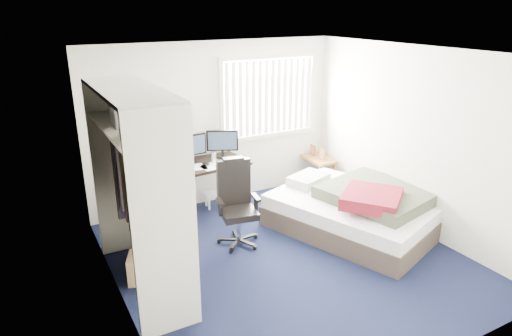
{
  "coord_description": "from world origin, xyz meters",
  "views": [
    {
      "loc": [
        -2.73,
        -4.19,
        2.98
      ],
      "look_at": [
        -0.23,
        0.4,
        1.11
      ],
      "focal_mm": 32.0,
      "sensor_mm": 36.0,
      "label": 1
    }
  ],
  "objects": [
    {
      "name": "ground",
      "position": [
        0.0,
        0.0,
        0.0
      ],
      "size": [
        4.2,
        4.2,
        0.0
      ],
      "primitive_type": "plane",
      "color": "black",
      "rests_on": "ground"
    },
    {
      "name": "closet",
      "position": [
        -1.67,
        0.27,
        1.35
      ],
      "size": [
        0.64,
        1.84,
        2.22
      ],
      "color": "beige",
      "rests_on": "ground"
    },
    {
      "name": "nightstand",
      "position": [
        1.75,
        1.85,
        0.45
      ],
      "size": [
        0.41,
        0.77,
        0.7
      ],
      "color": "brown",
      "rests_on": "ground"
    },
    {
      "name": "pine_box",
      "position": [
        -1.65,
        0.37,
        0.16
      ],
      "size": [
        0.51,
        0.45,
        0.32
      ],
      "primitive_type": "cube",
      "rotation": [
        0.0,
        0.0,
        -0.38
      ],
      "color": "tan",
      "rests_on": "ground"
    },
    {
      "name": "bed",
      "position": [
        1.28,
        0.21,
        0.29
      ],
      "size": [
        2.23,
        2.56,
        0.7
      ],
      "color": "#3C322B",
      "rests_on": "ground"
    },
    {
      "name": "room_shell",
      "position": [
        0.0,
        0.0,
        1.51
      ],
      "size": [
        4.2,
        4.2,
        4.2
      ],
      "color": "silver",
      "rests_on": "ground"
    },
    {
      "name": "office_chair",
      "position": [
        -0.35,
        0.7,
        0.43
      ],
      "size": [
        0.61,
        0.61,
        1.13
      ],
      "color": "black",
      "rests_on": "ground"
    },
    {
      "name": "window_assembly",
      "position": [
        0.9,
        2.04,
        1.6
      ],
      "size": [
        1.72,
        0.09,
        1.32
      ],
      "color": "white",
      "rests_on": "ground"
    },
    {
      "name": "desk",
      "position": [
        -0.55,
        1.75,
        0.81
      ],
      "size": [
        1.66,
        0.89,
        1.25
      ],
      "color": "black",
      "rests_on": "ground"
    },
    {
      "name": "footstool",
      "position": [
        -0.18,
        1.85,
        0.18
      ],
      "size": [
        0.31,
        0.26,
        0.24
      ],
      "color": "white",
      "rests_on": "ground"
    }
  ]
}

